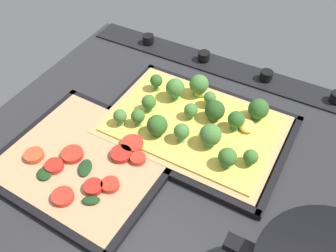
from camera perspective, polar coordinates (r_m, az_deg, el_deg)
The scene contains 6 objects.
ground_plane at distance 68.18cm, azimuth 1.11°, elevation -5.40°, with size 75.76×64.31×3.00cm, color #28282B.
stove_control_panel at distance 86.22cm, azimuth 10.17°, elevation 8.72°, with size 72.73×7.00×2.60cm.
baking_tray_front at distance 71.06cm, azimuth 4.16°, elevation -0.51°, with size 35.75×25.64×1.30cm.
broccoli_pizza at distance 69.86cm, azimuth 4.47°, elevation 0.73°, with size 33.33×23.22×6.13cm.
baking_tray_back at distance 67.28cm, azimuth -12.55°, elevation -5.36°, with size 30.05×27.27×1.30cm.
veggie_pizza_back at distance 66.44cm, azimuth -12.54°, elevation -5.22°, with size 27.56×24.78×1.90cm.
Camera 1 is at (-19.29, 38.03, 51.70)cm, focal length 39.12 mm.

